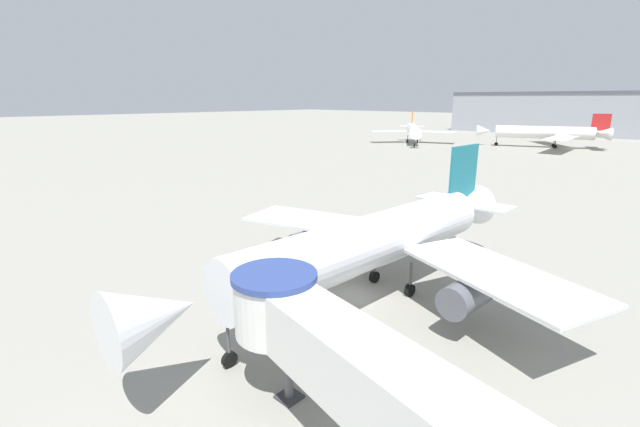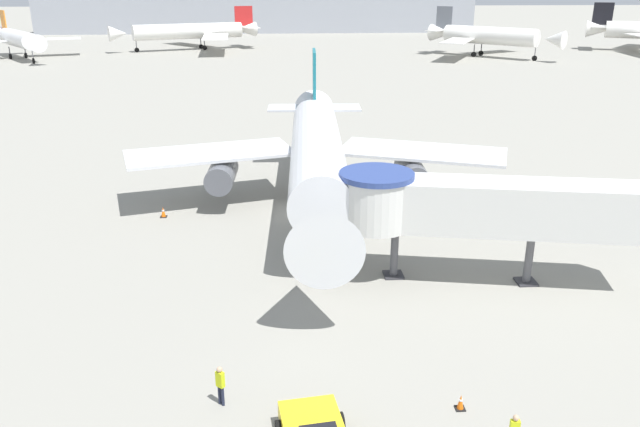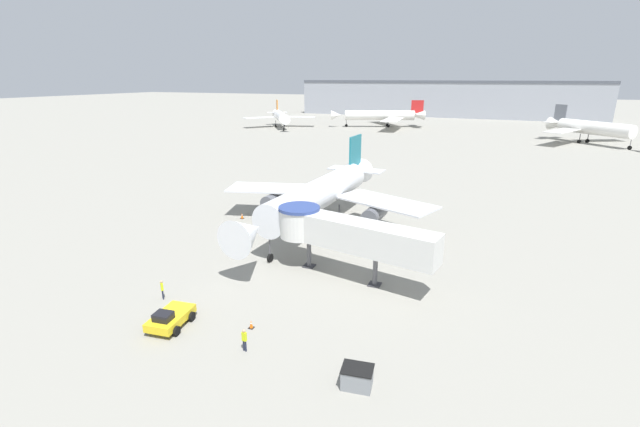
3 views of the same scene
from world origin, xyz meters
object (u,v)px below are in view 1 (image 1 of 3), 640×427
main_airplane (375,242)px  background_jet_orange_tail (413,130)px  traffic_cone_port_wing (265,259)px  background_jet_red_tail (547,133)px  jet_bridge (337,353)px

main_airplane → background_jet_orange_tail: main_airplane is taller
main_airplane → traffic_cone_port_wing: (-11.09, -1.00, -3.94)m
main_airplane → background_jet_red_tail: main_airplane is taller
traffic_cone_port_wing → background_jet_red_tail: background_jet_red_tail is taller
traffic_cone_port_wing → background_jet_red_tail: (-11.23, 116.54, 4.03)m
jet_bridge → traffic_cone_port_wing: (-18.33, 11.32, -4.09)m
background_jet_orange_tail → traffic_cone_port_wing: bearing=-99.6°
traffic_cone_port_wing → jet_bridge: bearing=-31.7°
traffic_cone_port_wing → background_jet_orange_tail: (-46.23, 99.65, 3.94)m
main_airplane → traffic_cone_port_wing: 11.81m
jet_bridge → main_airplane: bearing=131.5°
traffic_cone_port_wing → background_jet_orange_tail: size_ratio=0.03×
traffic_cone_port_wing → background_jet_orange_tail: 109.92m
main_airplane → traffic_cone_port_wing: bearing=-172.0°
jet_bridge → background_jet_red_tail: size_ratio=0.43×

